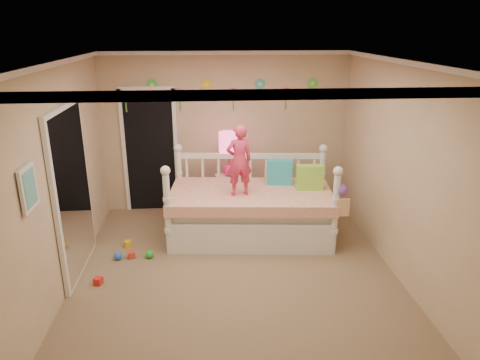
{
  "coord_description": "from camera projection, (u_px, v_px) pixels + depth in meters",
  "views": [
    {
      "loc": [
        -0.33,
        -4.82,
        2.95
      ],
      "look_at": [
        0.1,
        0.6,
        1.05
      ],
      "focal_mm": 32.92,
      "sensor_mm": 36.0,
      "label": 1
    }
  ],
  "objects": [
    {
      "name": "floor",
      "position": [
        236.0,
        274.0,
        5.54
      ],
      "size": [
        4.0,
        4.5,
        0.01
      ],
      "primitive_type": "cube",
      "color": "#7F684C",
      "rests_on": "ground"
    },
    {
      "name": "ceiling",
      "position": [
        235.0,
        62.0,
        4.68
      ],
      "size": [
        4.0,
        4.5,
        0.01
      ],
      "primitive_type": "cube",
      "color": "white",
      "rests_on": "floor"
    },
    {
      "name": "back_wall",
      "position": [
        226.0,
        133.0,
        7.23
      ],
      "size": [
        4.0,
        0.01,
        2.6
      ],
      "primitive_type": "cube",
      "color": "tan",
      "rests_on": "floor"
    },
    {
      "name": "left_wall",
      "position": [
        59.0,
        181.0,
        4.96
      ],
      "size": [
        0.01,
        4.5,
        2.6
      ],
      "primitive_type": "cube",
      "color": "tan",
      "rests_on": "floor"
    },
    {
      "name": "right_wall",
      "position": [
        402.0,
        173.0,
        5.26
      ],
      "size": [
        0.01,
        4.5,
        2.6
      ],
      "primitive_type": "cube",
      "color": "tan",
      "rests_on": "floor"
    },
    {
      "name": "crown_molding",
      "position": [
        235.0,
        64.0,
        4.69
      ],
      "size": [
        4.0,
        4.5,
        0.06
      ],
      "primitive_type": null,
      "color": "white",
      "rests_on": "ceiling"
    },
    {
      "name": "daybed",
      "position": [
        251.0,
        195.0,
        6.37
      ],
      "size": [
        2.47,
        1.48,
        1.28
      ],
      "primitive_type": null,
      "rotation": [
        0.0,
        0.0,
        -0.09
      ],
      "color": "white",
      "rests_on": "floor"
    },
    {
      "name": "pillow_turquoise",
      "position": [
        280.0,
        172.0,
        6.55
      ],
      "size": [
        0.39,
        0.19,
        0.38
      ],
      "primitive_type": "cube",
      "rotation": [
        0.0,
        0.0,
        -0.17
      ],
      "color": "teal",
      "rests_on": "daybed"
    },
    {
      "name": "pillow_lime",
      "position": [
        310.0,
        177.0,
        6.34
      ],
      "size": [
        0.39,
        0.16,
        0.36
      ],
      "primitive_type": "cube",
      "rotation": [
        0.0,
        0.0,
        -0.04
      ],
      "color": "#8ED942",
      "rests_on": "daybed"
    },
    {
      "name": "child",
      "position": [
        239.0,
        160.0,
        6.04
      ],
      "size": [
        0.4,
        0.3,
        1.0
      ],
      "primitive_type": "imported",
      "rotation": [
        0.0,
        0.0,
        3.34
      ],
      "color": "#E2335A",
      "rests_on": "daybed"
    },
    {
      "name": "nightstand",
      "position": [
        230.0,
        196.0,
        7.13
      ],
      "size": [
        0.47,
        0.38,
        0.7
      ],
      "primitive_type": "cube",
      "rotation": [
        0.0,
        0.0,
        0.16
      ],
      "color": "white",
      "rests_on": "floor"
    },
    {
      "name": "table_lamp",
      "position": [
        229.0,
        147.0,
        6.86
      ],
      "size": [
        0.32,
        0.32,
        0.71
      ],
      "color": "#E41E67",
      "rests_on": "nightstand"
    },
    {
      "name": "closet_doorway",
      "position": [
        150.0,
        150.0,
        7.21
      ],
      "size": [
        0.9,
        0.04,
        2.07
      ],
      "primitive_type": "cube",
      "color": "black",
      "rests_on": "back_wall"
    },
    {
      "name": "flower_decals",
      "position": [
        220.0,
        94.0,
        7.0
      ],
      "size": [
        3.4,
        0.02,
        0.5
      ],
      "primitive_type": null,
      "color": "#B2668C",
      "rests_on": "back_wall"
    },
    {
      "name": "mirror_closet",
      "position": [
        73.0,
        193.0,
        5.33
      ],
      "size": [
        0.07,
        1.3,
        2.1
      ],
      "primitive_type": "cube",
      "color": "white",
      "rests_on": "left_wall"
    },
    {
      "name": "wall_picture",
      "position": [
        28.0,
        188.0,
        4.03
      ],
      "size": [
        0.05,
        0.34,
        0.42
      ],
      "primitive_type": "cube",
      "color": "white",
      "rests_on": "left_wall"
    },
    {
      "name": "hanging_bag",
      "position": [
        341.0,
        201.0,
        5.79
      ],
      "size": [
        0.2,
        0.16,
        0.36
      ],
      "primitive_type": null,
      "color": "beige",
      "rests_on": "daybed"
    },
    {
      "name": "toy_scatter",
      "position": [
        133.0,
        262.0,
        5.72
      ],
      "size": [
        1.04,
        1.43,
        0.11
      ],
      "primitive_type": null,
      "rotation": [
        0.0,
        0.0,
        0.2
      ],
      "color": "#996666",
      "rests_on": "floor"
    }
  ]
}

